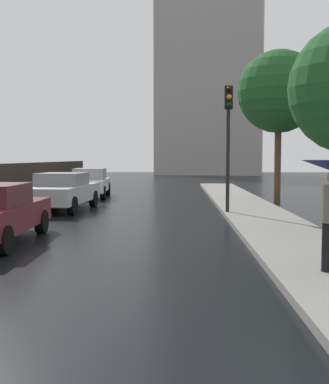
{
  "coord_description": "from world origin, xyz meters",
  "views": [
    {
      "loc": [
        2.51,
        -3.03,
        1.95
      ],
      "look_at": [
        2.19,
        7.75,
        1.16
      ],
      "focal_mm": 44.39,
      "sensor_mm": 36.0,
      "label": 1
    }
  ],
  "objects_px": {
    "car_white_near_kerb": "(90,182)",
    "car_silver_behind_camera": "(62,191)",
    "street_tree_near": "(279,92)",
    "traffic_light": "(228,125)"
  },
  "relations": [
    {
      "from": "car_silver_behind_camera",
      "to": "street_tree_near",
      "type": "height_order",
      "value": "street_tree_near"
    },
    {
      "from": "car_white_near_kerb",
      "to": "car_silver_behind_camera",
      "type": "bearing_deg",
      "value": 86.48
    },
    {
      "from": "car_white_near_kerb",
      "to": "car_silver_behind_camera",
      "type": "relative_size",
      "value": 0.96
    },
    {
      "from": "car_white_near_kerb",
      "to": "car_silver_behind_camera",
      "type": "xyz_separation_m",
      "value": [
        0.03,
        -5.66,
        -0.02
      ]
    },
    {
      "from": "street_tree_near",
      "to": "car_white_near_kerb",
      "type": "bearing_deg",
      "value": 163.87
    },
    {
      "from": "traffic_light",
      "to": "street_tree_near",
      "type": "distance_m",
      "value": 5.69
    },
    {
      "from": "traffic_light",
      "to": "street_tree_near",
      "type": "xyz_separation_m",
      "value": [
        2.61,
        4.75,
        1.7
      ]
    },
    {
      "from": "traffic_light",
      "to": "car_silver_behind_camera",
      "type": "bearing_deg",
      "value": 165.14
    },
    {
      "from": "car_white_near_kerb",
      "to": "car_silver_behind_camera",
      "type": "height_order",
      "value": "car_white_near_kerb"
    },
    {
      "from": "car_silver_behind_camera",
      "to": "street_tree_near",
      "type": "distance_m",
      "value": 9.95
    }
  ]
}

